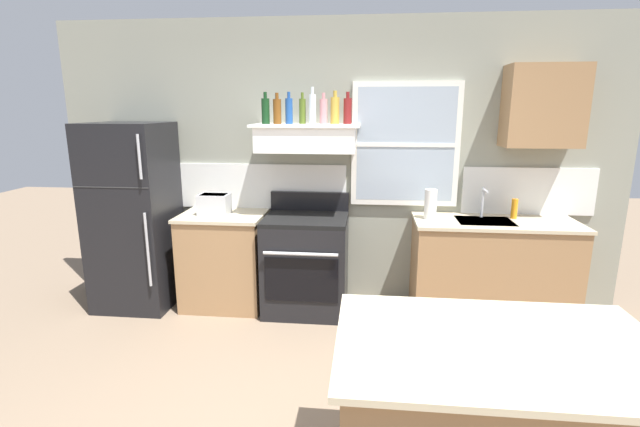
% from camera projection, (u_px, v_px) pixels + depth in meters
% --- Properties ---
extents(back_wall, '(5.40, 0.11, 2.70)m').
position_uv_depth(back_wall, '(339.00, 164.00, 4.39)').
color(back_wall, gray).
rests_on(back_wall, ground_plane).
extents(refrigerator, '(0.70, 0.72, 1.76)m').
position_uv_depth(refrigerator, '(134.00, 216.00, 4.32)').
color(refrigerator, black).
rests_on(refrigerator, ground_plane).
extents(counter_left_of_stove, '(0.79, 0.63, 0.91)m').
position_uv_depth(counter_left_of_stove, '(225.00, 259.00, 4.39)').
color(counter_left_of_stove, '#9E754C').
rests_on(counter_left_of_stove, ground_plane).
extents(toaster, '(0.30, 0.20, 0.19)m').
position_uv_depth(toaster, '(214.00, 204.00, 4.25)').
color(toaster, silver).
rests_on(toaster, counter_left_of_stove).
extents(stove_range, '(0.76, 0.69, 1.09)m').
position_uv_depth(stove_range, '(306.00, 263.00, 4.27)').
color(stove_range, black).
rests_on(stove_range, ground_plane).
extents(range_hood_shelf, '(0.96, 0.52, 0.24)m').
position_uv_depth(range_hood_shelf, '(307.00, 138.00, 4.10)').
color(range_hood_shelf, white).
extents(bottle_dark_green_wine, '(0.07, 0.07, 0.28)m').
position_uv_depth(bottle_dark_green_wine, '(266.00, 111.00, 4.03)').
color(bottle_dark_green_wine, '#143819').
rests_on(bottle_dark_green_wine, range_hood_shelf).
extents(bottle_amber_wine, '(0.07, 0.07, 0.27)m').
position_uv_depth(bottle_amber_wine, '(277.00, 111.00, 4.02)').
color(bottle_amber_wine, brown).
rests_on(bottle_amber_wine, range_hood_shelf).
extents(bottle_blue_liqueur, '(0.07, 0.07, 0.28)m').
position_uv_depth(bottle_blue_liqueur, '(289.00, 111.00, 4.03)').
color(bottle_blue_liqueur, '#1E478C').
rests_on(bottle_blue_liqueur, range_hood_shelf).
extents(bottle_olive_oil_square, '(0.06, 0.06, 0.28)m').
position_uv_depth(bottle_olive_oil_square, '(302.00, 111.00, 4.08)').
color(bottle_olive_oil_square, '#4C601E').
rests_on(bottle_olive_oil_square, range_hood_shelf).
extents(bottle_clear_tall, '(0.06, 0.06, 0.32)m').
position_uv_depth(bottle_clear_tall, '(312.00, 108.00, 4.03)').
color(bottle_clear_tall, silver).
rests_on(bottle_clear_tall, range_hood_shelf).
extents(bottle_rose_pink, '(0.07, 0.07, 0.27)m').
position_uv_depth(bottle_rose_pink, '(324.00, 111.00, 4.06)').
color(bottle_rose_pink, '#C67F84').
rests_on(bottle_rose_pink, range_hood_shelf).
extents(bottle_champagne_gold_foil, '(0.08, 0.08, 0.29)m').
position_uv_depth(bottle_champagne_gold_foil, '(335.00, 110.00, 4.07)').
color(bottle_champagne_gold_foil, '#B29333').
rests_on(bottle_champagne_gold_foil, range_hood_shelf).
extents(bottle_red_label_wine, '(0.07, 0.07, 0.28)m').
position_uv_depth(bottle_red_label_wine, '(348.00, 111.00, 4.05)').
color(bottle_red_label_wine, maroon).
rests_on(bottle_red_label_wine, range_hood_shelf).
extents(counter_right_with_sink, '(1.43, 0.63, 0.91)m').
position_uv_depth(counter_right_with_sink, '(491.00, 269.00, 4.13)').
color(counter_right_with_sink, '#9E754C').
rests_on(counter_right_with_sink, ground_plane).
extents(sink_faucet, '(0.03, 0.17, 0.28)m').
position_uv_depth(sink_faucet, '(483.00, 199.00, 4.09)').
color(sink_faucet, silver).
rests_on(sink_faucet, counter_right_with_sink).
extents(paper_towel_roll, '(0.11, 0.11, 0.27)m').
position_uv_depth(paper_towel_roll, '(431.00, 204.00, 4.06)').
color(paper_towel_roll, white).
rests_on(paper_towel_roll, counter_right_with_sink).
extents(dish_soap_bottle, '(0.06, 0.06, 0.18)m').
position_uv_depth(dish_soap_bottle, '(514.00, 209.00, 4.09)').
color(dish_soap_bottle, orange).
rests_on(dish_soap_bottle, counter_right_with_sink).
extents(upper_cabinet_right, '(0.64, 0.32, 0.70)m').
position_uv_depth(upper_cabinet_right, '(544.00, 106.00, 3.90)').
color(upper_cabinet_right, '#9E754C').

